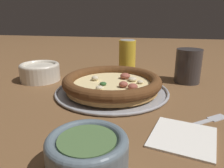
{
  "coord_description": "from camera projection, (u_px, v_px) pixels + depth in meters",
  "views": [
    {
      "loc": [
        0.11,
        -0.59,
        0.22
      ],
      "look_at": [
        0.0,
        0.0,
        0.03
      ],
      "focal_mm": 35.0,
      "sensor_mm": 36.0,
      "label": 1
    }
  ],
  "objects": [
    {
      "name": "pizza_tray",
      "position": [
        112.0,
        91.0,
        0.64
      ],
      "size": [
        0.33,
        0.33,
        0.01
      ],
      "color": "#9E9EA3",
      "rests_on": "ground_plane"
    },
    {
      "name": "bowl_near",
      "position": [
        40.0,
        71.0,
        0.75
      ],
      "size": [
        0.13,
        0.13,
        0.06
      ],
      "color": "beige",
      "rests_on": "ground_plane"
    },
    {
      "name": "ground_plane",
      "position": [
        112.0,
        92.0,
        0.64
      ],
      "size": [
        3.0,
        3.0,
        0.0
      ],
      "primitive_type": "plane",
      "color": "brown"
    },
    {
      "name": "drinking_cup",
      "position": [
        188.0,
        66.0,
        0.72
      ],
      "size": [
        0.08,
        0.08,
        0.11
      ],
      "color": "#383333",
      "rests_on": "ground_plane"
    },
    {
      "name": "beverage_can",
      "position": [
        127.0,
        56.0,
        0.86
      ],
      "size": [
        0.07,
        0.07,
        0.12
      ],
      "color": "gold",
      "rests_on": "ground_plane"
    },
    {
      "name": "fork",
      "position": [
        201.0,
        122.0,
        0.46
      ],
      "size": [
        0.14,
        0.12,
        0.0
      ],
      "rotation": [
        0.0,
        0.0,
        6.93
      ],
      "color": "#B7B7BC",
      "rests_on": "ground_plane"
    },
    {
      "name": "napkin",
      "position": [
        183.0,
        136.0,
        0.41
      ],
      "size": [
        0.14,
        0.15,
        0.01
      ],
      "rotation": [
        0.0,
        0.0,
        -0.25
      ],
      "color": "white",
      "rests_on": "ground_plane"
    },
    {
      "name": "pizza",
      "position": [
        112.0,
        83.0,
        0.63
      ],
      "size": [
        0.29,
        0.29,
        0.04
      ],
      "color": "tan",
      "rests_on": "pizza_tray"
    },
    {
      "name": "bowl_far",
      "position": [
        87.0,
        153.0,
        0.31
      ],
      "size": [
        0.12,
        0.12,
        0.06
      ],
      "color": "slate",
      "rests_on": "ground_plane"
    }
  ]
}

